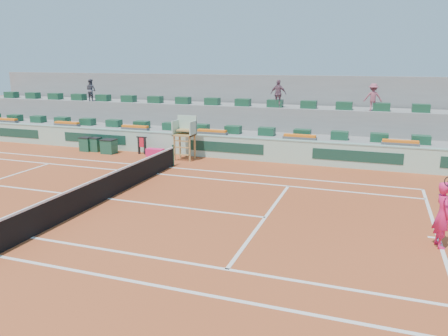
# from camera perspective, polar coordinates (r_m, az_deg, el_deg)

# --- Properties ---
(ground) EXTENTS (90.00, 90.00, 0.00)m
(ground) POSITION_cam_1_polar(r_m,az_deg,el_deg) (17.90, -14.93, -3.91)
(ground) COLOR #963E1D
(ground) RESTS_ON ground
(seating_tier_lower) EXTENTS (36.00, 4.00, 1.20)m
(seating_tier_lower) POSITION_cam_1_polar(r_m,az_deg,el_deg) (26.99, -2.25, 3.81)
(seating_tier_lower) COLOR gray
(seating_tier_lower) RESTS_ON ground
(seating_tier_upper) EXTENTS (36.00, 2.40, 2.60)m
(seating_tier_upper) POSITION_cam_1_polar(r_m,az_deg,el_deg) (28.35, -1.08, 5.74)
(seating_tier_upper) COLOR gray
(seating_tier_upper) RESTS_ON ground
(stadium_back_wall) EXTENTS (36.00, 0.40, 4.40)m
(stadium_back_wall) POSITION_cam_1_polar(r_m,az_deg,el_deg) (29.73, -0.00, 7.88)
(stadium_back_wall) COLOR gray
(stadium_back_wall) RESTS_ON ground
(player_bag) EXTENTS (1.00, 0.44, 0.44)m
(player_bag) POSITION_cam_1_polar(r_m,az_deg,el_deg) (25.11, -8.99, 2.00)
(player_bag) COLOR #E41D5F
(player_bag) RESTS_ON ground
(spectator_left) EXTENTS (0.82, 0.70, 1.49)m
(spectator_left) POSITION_cam_1_polar(r_m,az_deg,el_deg) (31.55, -16.99, 9.72)
(spectator_left) COLOR #4B4C57
(spectator_left) RESTS_ON seating_tier_upper
(spectator_mid) EXTENTS (0.99, 0.50, 1.62)m
(spectator_mid) POSITION_cam_1_polar(r_m,az_deg,el_deg) (26.16, 7.12, 9.61)
(spectator_mid) COLOR #754E5F
(spectator_mid) RESTS_ON seating_tier_upper
(spectator_right) EXTENTS (1.03, 0.67, 1.50)m
(spectator_right) POSITION_cam_1_polar(r_m,az_deg,el_deg) (25.61, 18.88, 8.74)
(spectator_right) COLOR #924959
(spectator_right) RESTS_ON seating_tier_upper
(court_lines) EXTENTS (23.89, 11.09, 0.01)m
(court_lines) POSITION_cam_1_polar(r_m,az_deg,el_deg) (17.90, -14.94, -3.89)
(court_lines) COLOR silver
(court_lines) RESTS_ON ground
(tennis_net) EXTENTS (0.10, 11.97, 1.10)m
(tennis_net) POSITION_cam_1_polar(r_m,az_deg,el_deg) (17.75, -15.04, -2.29)
(tennis_net) COLOR black
(tennis_net) RESTS_ON ground
(advertising_hoarding) EXTENTS (36.00, 0.34, 1.26)m
(advertising_hoarding) POSITION_cam_1_polar(r_m,az_deg,el_deg) (24.97, -4.06, 3.04)
(advertising_hoarding) COLOR #A1CAB4
(advertising_hoarding) RESTS_ON ground
(umpire_chair) EXTENTS (1.10, 0.90, 2.40)m
(umpire_chair) POSITION_cam_1_polar(r_m,az_deg,el_deg) (23.92, -5.10, 4.75)
(umpire_chair) COLOR olive
(umpire_chair) RESTS_ON ground
(seat_row_lower) EXTENTS (32.90, 0.60, 0.44)m
(seat_row_lower) POSITION_cam_1_polar(r_m,az_deg,el_deg) (26.03, -3.00, 5.26)
(seat_row_lower) COLOR #17462C
(seat_row_lower) RESTS_ON seating_tier_lower
(seat_row_upper) EXTENTS (32.90, 0.60, 0.44)m
(seat_row_upper) POSITION_cam_1_polar(r_m,az_deg,el_deg) (27.62, -1.53, 8.70)
(seat_row_upper) COLOR #17462C
(seat_row_upper) RESTS_ON seating_tier_upper
(flower_planters) EXTENTS (26.80, 0.36, 0.28)m
(flower_planters) POSITION_cam_1_polar(r_m,az_deg,el_deg) (25.93, -6.75, 4.96)
(flower_planters) COLOR #525252
(flower_planters) RESTS_ON seating_tier_lower
(drink_cooler_a) EXTENTS (0.82, 0.71, 0.84)m
(drink_cooler_a) POSITION_cam_1_polar(r_m,az_deg,el_deg) (26.45, -14.81, 2.76)
(drink_cooler_a) COLOR #174733
(drink_cooler_a) RESTS_ON ground
(drink_cooler_b) EXTENTS (0.63, 0.54, 0.84)m
(drink_cooler_b) POSITION_cam_1_polar(r_m,az_deg,el_deg) (27.26, -16.46, 2.97)
(drink_cooler_b) COLOR #174733
(drink_cooler_b) RESTS_ON ground
(drink_cooler_c) EXTENTS (0.70, 0.60, 0.84)m
(drink_cooler_c) POSITION_cam_1_polar(r_m,az_deg,el_deg) (27.51, -17.55, 2.99)
(drink_cooler_c) COLOR #174733
(drink_cooler_c) RESTS_ON ground
(towel_rack) EXTENTS (0.64, 0.11, 1.03)m
(towel_rack) POSITION_cam_1_polar(r_m,az_deg,el_deg) (25.78, -10.68, 3.11)
(towel_rack) COLOR black
(towel_rack) RESTS_ON ground
(tennis_player) EXTENTS (0.62, 0.96, 2.28)m
(tennis_player) POSITION_cam_1_polar(r_m,az_deg,el_deg) (14.19, 26.67, -5.46)
(tennis_player) COLOR #E41D5F
(tennis_player) RESTS_ON ground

